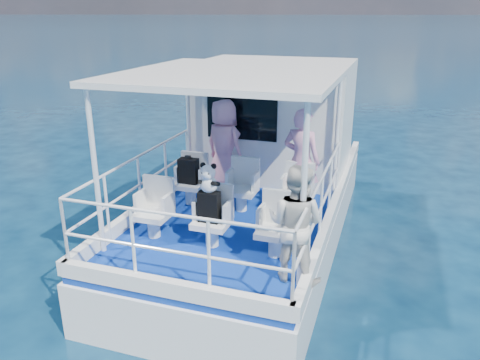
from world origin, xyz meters
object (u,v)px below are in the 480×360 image
object	(u,v)px
panda	(209,178)
backpack_center	(209,207)
passenger_port_fwd	(224,146)
passenger_stbd_aft	(295,224)

from	to	relation	value
panda	backpack_center	bearing A→B (deg)	-143.32
passenger_port_fwd	passenger_stbd_aft	size ratio (longest dim) A/B	1.14
backpack_center	panda	distance (m)	0.41
passenger_stbd_aft	backpack_center	xyz separation A→B (m)	(-1.27, 0.45, -0.13)
panda	passenger_port_fwd	bearing A→B (deg)	104.95
passenger_port_fwd	passenger_stbd_aft	bearing A→B (deg)	148.94
passenger_stbd_aft	panda	size ratio (longest dim) A/B	3.63
passenger_port_fwd	panda	size ratio (longest dim) A/B	4.14
panda	passenger_stbd_aft	bearing A→B (deg)	-19.38
passenger_port_fwd	backpack_center	bearing A→B (deg)	128.45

